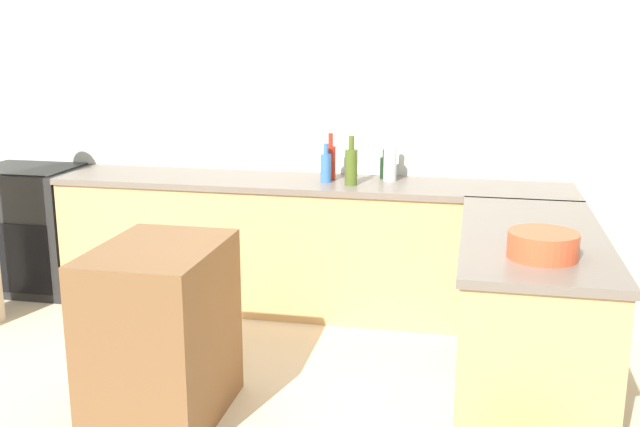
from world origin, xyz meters
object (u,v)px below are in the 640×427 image
Objects in this scene: wine_bottle_dark at (384,167)px; mixing_bowl at (543,245)px; olive_oil_bottle at (351,166)px; island_table at (162,334)px; hot_sauce_bottle at (331,161)px; range_oven at (32,229)px; vinegar_bottle_clear at (390,162)px; water_bottle_blue at (326,167)px.

mixing_bowl is at bearing -61.56° from wine_bottle_dark.
mixing_bowl is at bearing -52.40° from olive_oil_bottle.
hot_sauce_bottle is (0.50, 1.66, 0.58)m from island_table.
island_table is 1.83m from hot_sauce_bottle.
wine_bottle_dark is (0.18, 0.26, -0.05)m from olive_oil_bottle.
mixing_bowl is 1.87m from wine_bottle_dark.
hot_sauce_bottle is at bearing -162.96° from wine_bottle_dark.
range_oven is at bearing -178.35° from hot_sauce_bottle.
vinegar_bottle_clear is 0.39m from hot_sauce_bottle.
water_bottle_blue is at bearing 72.71° from island_table.
range_oven is 2.98× the size of mixing_bowl.
water_bottle_blue is (-0.18, 0.05, -0.02)m from olive_oil_bottle.
water_bottle_blue is (-1.25, 1.45, 0.04)m from mixing_bowl.
island_table is 1.73m from water_bottle_blue.
vinegar_bottle_clear is 0.29m from olive_oil_bottle.
water_bottle_blue is (0.49, 1.56, 0.56)m from island_table.
mixing_bowl is 1.78m from vinegar_bottle_clear.
hot_sauce_bottle reaches higher than range_oven.
island_table is 3.42× the size of water_bottle_blue.
hot_sauce_bottle reaches higher than wine_bottle_dark.
mixing_bowl is 0.96× the size of olive_oil_bottle.
water_bottle_blue reaches higher than mixing_bowl.
wine_bottle_dark is at bearing 29.54° from water_bottle_blue.
range_oven is at bearing 156.68° from mixing_bowl.
olive_oil_bottle is 0.32m from wine_bottle_dark.
range_oven is at bearing -176.21° from wine_bottle_dark.
hot_sauce_bottle reaches higher than water_bottle_blue.
vinegar_bottle_clear reaches higher than range_oven.
wine_bottle_dark reaches higher than mixing_bowl.
range_oven is 3.55× the size of water_bottle_blue.
hot_sauce_bottle is (-1.24, 1.54, 0.06)m from mixing_bowl.
olive_oil_bottle is 0.22m from hot_sauce_bottle.
olive_oil_bottle is (-0.23, -0.18, 0.00)m from vinegar_bottle_clear.
wine_bottle_dark is (-0.05, 0.08, -0.05)m from vinegar_bottle_clear.
water_bottle_blue reaches higher than island_table.
olive_oil_bottle is (0.66, 1.51, 0.58)m from island_table.
wine_bottle_dark is at bearing 3.79° from range_oven.
vinegar_bottle_clear is 0.99× the size of olive_oil_bottle.
vinegar_bottle_clear is 1.59× the size of wine_bottle_dark.
island_table is 2.03m from wine_bottle_dark.
mixing_bowl is 1.76m from olive_oil_bottle.
island_table is 4.42× the size of wine_bottle_dark.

